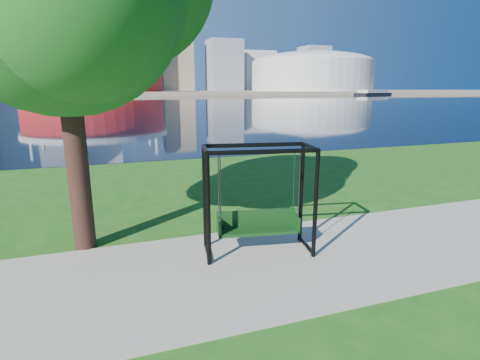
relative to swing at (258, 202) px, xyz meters
name	(u,v)px	position (x,y,z in m)	size (l,w,h in m)	color
ground	(252,256)	(-0.19, -0.15, -1.17)	(900.00, 900.00, 0.00)	#1E5114
path	(261,265)	(-0.19, -0.65, -1.16)	(120.00, 4.00, 0.03)	#9E937F
river	(118,102)	(-0.19, 101.85, -1.16)	(900.00, 180.00, 0.02)	black
far_bank	(110,92)	(-0.19, 305.85, -0.17)	(900.00, 228.00, 2.00)	#937F60
stadium	(92,70)	(-10.19, 234.85, 13.05)	(83.00, 83.00, 32.00)	maroon
arena	(312,71)	(134.81, 234.85, 14.70)	(84.00, 84.00, 26.56)	beige
skyline	(101,46)	(-4.46, 319.25, 34.72)	(392.00, 66.00, 96.50)	gray
swing	(258,202)	(0.00, 0.00, 0.00)	(2.51, 1.41, 2.43)	black
barge	(373,93)	(147.06, 182.23, 0.19)	(30.85, 19.07, 3.01)	black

